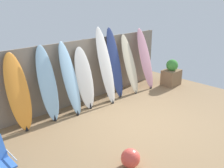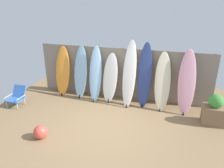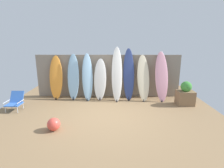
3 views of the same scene
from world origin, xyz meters
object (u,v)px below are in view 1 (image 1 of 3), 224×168
(surfboard_orange_0, at_px, (18,93))
(surfboard_cream_6, at_px, (130,65))
(surfboard_white_4, at_px, (106,66))
(beach_ball, at_px, (130,158))
(surfboard_skyblue_1, at_px, (48,84))
(surfboard_navy_5, at_px, (115,64))
(surfboard_pink_7, at_px, (145,59))
(planter_box, at_px, (171,74))
(surfboard_skyblue_2, at_px, (70,79))
(surfboard_white_3, at_px, (85,78))

(surfboard_orange_0, height_order, surfboard_cream_6, surfboard_cream_6)
(surfboard_white_4, distance_m, beach_ball, 3.22)
(surfboard_skyblue_1, distance_m, surfboard_navy_5, 2.27)
(surfboard_white_4, relative_size, surfboard_pink_7, 1.09)
(surfboard_navy_5, xyz_separation_m, planter_box, (2.09, -0.66, -0.62))
(surfboard_white_4, distance_m, surfboard_pink_7, 1.79)
(surfboard_skyblue_2, distance_m, surfboard_pink_7, 2.98)
(surfboard_orange_0, xyz_separation_m, surfboard_skyblue_2, (1.32, -0.12, 0.04))
(surfboard_skyblue_2, bearing_deg, surfboard_navy_5, 2.27)
(surfboard_skyblue_1, xyz_separation_m, surfboard_white_3, (1.10, -0.03, -0.09))
(surfboard_white_3, relative_size, surfboard_cream_6, 0.91)
(surfboard_orange_0, bearing_deg, planter_box, -8.03)
(surfboard_white_4, height_order, surfboard_pink_7, surfboard_white_4)
(surfboard_skyblue_1, bearing_deg, surfboard_pink_7, -2.16)
(surfboard_cream_6, relative_size, beach_ball, 5.20)
(surfboard_pink_7, bearing_deg, surfboard_cream_6, 177.41)
(surfboard_white_4, bearing_deg, surfboard_navy_5, 12.73)
(surfboard_white_4, bearing_deg, surfboard_pink_7, -0.18)
(surfboard_white_4, xyz_separation_m, surfboard_pink_7, (1.79, -0.01, -0.09))
(surfboard_orange_0, relative_size, surfboard_navy_5, 0.86)
(surfboard_pink_7, height_order, planter_box, surfboard_pink_7)
(surfboard_cream_6, height_order, planter_box, surfboard_cream_6)
(surfboard_white_4, distance_m, surfboard_navy_5, 0.50)
(planter_box, distance_m, beach_ball, 4.77)
(surfboard_cream_6, xyz_separation_m, surfboard_pink_7, (0.72, -0.03, 0.07))
(surfboard_orange_0, relative_size, surfboard_skyblue_1, 0.96)
(surfboard_cream_6, distance_m, surfboard_pink_7, 0.72)
(surfboard_skyblue_1, distance_m, surfboard_white_4, 1.80)
(surfboard_skyblue_1, bearing_deg, surfboard_skyblue_2, -8.29)
(surfboard_navy_5, height_order, beach_ball, surfboard_navy_5)
(surfboard_orange_0, xyz_separation_m, surfboard_skyblue_1, (0.73, -0.04, 0.03))
(surfboard_orange_0, xyz_separation_m, surfboard_navy_5, (3.00, -0.06, 0.13))
(surfboard_pink_7, bearing_deg, surfboard_skyblue_2, 179.07)
(surfboard_orange_0, relative_size, surfboard_pink_7, 0.91)
(surfboard_orange_0, distance_m, surfboard_white_3, 1.83)
(surfboard_orange_0, bearing_deg, surfboard_pink_7, -2.29)
(surfboard_navy_5, height_order, surfboard_pink_7, surfboard_navy_5)
(surfboard_pink_7, bearing_deg, surfboard_white_4, 179.82)
(beach_ball, bearing_deg, surfboard_white_4, 55.57)
(surfboard_white_4, height_order, beach_ball, surfboard_white_4)
(surfboard_skyblue_1, bearing_deg, planter_box, -8.86)
(surfboard_skyblue_1, relative_size, surfboard_white_3, 1.11)
(surfboard_orange_0, xyz_separation_m, planter_box, (5.09, -0.72, -0.49))
(surfboard_white_3, distance_m, surfboard_navy_5, 1.19)
(surfboard_white_4, relative_size, surfboard_cream_6, 1.17)
(surfboard_skyblue_1, xyz_separation_m, beach_ball, (0.03, -2.68, -0.74))
(surfboard_skyblue_1, relative_size, surfboard_cream_6, 1.02)
(surfboard_cream_6, distance_m, beach_ball, 3.89)
(surfboard_white_4, bearing_deg, beach_ball, -124.43)
(surfboard_cream_6, relative_size, surfboard_pink_7, 0.93)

